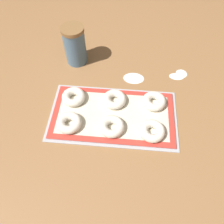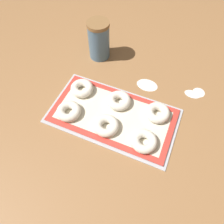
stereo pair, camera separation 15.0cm
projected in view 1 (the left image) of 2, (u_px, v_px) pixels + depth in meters
The scene contains 13 objects.
ground_plane at pixel (113, 119), 0.89m from camera, with size 2.80×2.80×0.00m, color olive.
baking_tray at pixel (112, 115), 0.89m from camera, with size 0.52×0.28×0.01m.
baking_mat at pixel (112, 115), 0.88m from camera, with size 0.49×0.26×0.00m.
bagel_front_left at pixel (69, 123), 0.84m from camera, with size 0.10×0.10×0.03m.
bagel_front_center at pixel (112, 127), 0.83m from camera, with size 0.10×0.10×0.03m.
bagel_front_right at pixel (152, 131), 0.82m from camera, with size 0.10×0.10×0.03m.
bagel_back_left at pixel (74, 97), 0.91m from camera, with size 0.10×0.10×0.03m.
bagel_back_center at pixel (114, 99), 0.90m from camera, with size 0.10×0.10×0.03m.
bagel_back_right at pixel (154, 101), 0.90m from camera, with size 0.10×0.10×0.03m.
flour_canister at pixel (75, 45), 0.99m from camera, with size 0.10×0.10×0.18m.
flour_patch_near at pixel (177, 76), 1.01m from camera, with size 0.07×0.04×0.00m.
flour_patch_far at pixel (134, 78), 1.00m from camera, with size 0.10×0.07×0.00m.
flour_patch_side at pixel (181, 73), 1.02m from camera, with size 0.05×0.05×0.00m.
Camera 1 is at (0.04, -0.46, 0.75)m, focal length 35.00 mm.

